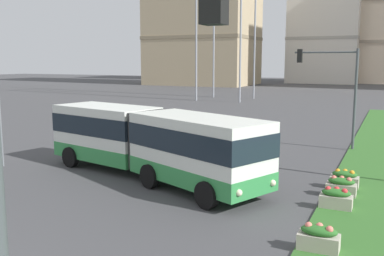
# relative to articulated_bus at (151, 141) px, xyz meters

# --- Properties ---
(articulated_bus) EXTENTS (11.88, 6.11, 3.00)m
(articulated_bus) POSITION_rel_articulated_bus_xyz_m (0.00, 0.00, 0.00)
(articulated_bus) COLOR silver
(articulated_bus) RESTS_ON ground
(car_grey_wagon) EXTENTS (4.49, 2.21, 1.58)m
(car_grey_wagon) POSITION_rel_articulated_bus_xyz_m (-5.37, 9.16, -0.90)
(car_grey_wagon) COLOR slate
(car_grey_wagon) RESTS_ON ground
(flower_planter_2) EXTENTS (1.10, 0.56, 0.74)m
(flower_planter_2) POSITION_rel_articulated_bus_xyz_m (7.98, -4.76, -1.23)
(flower_planter_2) COLOR #B7AD9E
(flower_planter_2) RESTS_ON grass_median
(flower_planter_3) EXTENTS (1.10, 0.56, 0.74)m
(flower_planter_3) POSITION_rel_articulated_bus_xyz_m (7.98, -0.95, -1.23)
(flower_planter_3) COLOR #B7AD9E
(flower_planter_3) RESTS_ON grass_median
(flower_planter_4) EXTENTS (1.10, 0.56, 0.74)m
(flower_planter_4) POSITION_rel_articulated_bus_xyz_m (7.98, 0.65, -1.23)
(flower_planter_4) COLOR #B7AD9E
(flower_planter_4) RESTS_ON grass_median
(flower_planter_5) EXTENTS (1.10, 0.56, 0.74)m
(flower_planter_5) POSITION_rel_articulated_bus_xyz_m (7.98, 1.83, -1.23)
(flower_planter_5) COLOR #B7AD9E
(flower_planter_5) RESTS_ON grass_median
(traffic_light_far_right) EXTENTS (3.63, 0.28, 5.87)m
(traffic_light_far_right) POSITION_rel_articulated_bus_xyz_m (6.41, 10.24, 2.38)
(traffic_light_far_right) COLOR #474C51
(traffic_light_far_right) RESTS_ON ground
(traffic_light_near_right) EXTENTS (0.28, 3.68, 6.40)m
(traffic_light_near_right) POSITION_rel_articulated_bus_xyz_m (7.58, -13.62, 2.70)
(traffic_light_near_right) COLOR #474C51
(traffic_light_near_right) RESTS_ON ground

